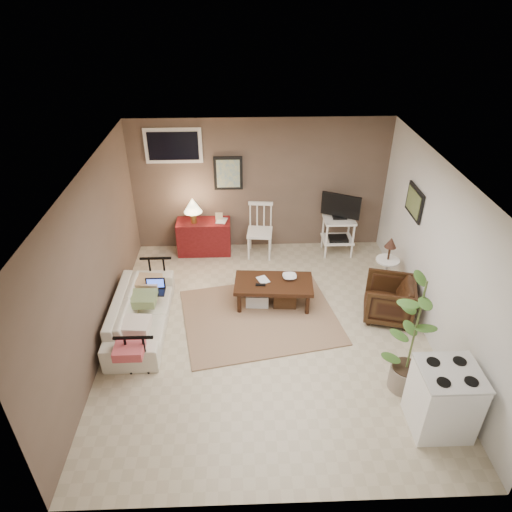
{
  "coord_description": "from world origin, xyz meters",
  "views": [
    {
      "loc": [
        -0.34,
        -4.99,
        4.39
      ],
      "look_at": [
        -0.15,
        0.35,
        1.07
      ],
      "focal_mm": 32.0,
      "sensor_mm": 36.0,
      "label": 1
    }
  ],
  "objects_px": {
    "potted_plant": "(414,334)",
    "sofa": "(140,307)",
    "spindle_chair": "(260,232)",
    "red_console": "(203,234)",
    "tv_stand": "(339,223)",
    "stove": "(443,399)",
    "coffee_table": "(273,291)",
    "armchair": "(389,298)",
    "side_table": "(388,258)"
  },
  "relations": [
    {
      "from": "potted_plant",
      "to": "sofa",
      "type": "bearing_deg",
      "value": 159.88
    },
    {
      "from": "spindle_chair",
      "to": "potted_plant",
      "type": "distance_m",
      "value": 3.65
    },
    {
      "from": "red_console",
      "to": "potted_plant",
      "type": "relative_size",
      "value": 0.67
    },
    {
      "from": "tv_stand",
      "to": "stove",
      "type": "relative_size",
      "value": 1.36
    },
    {
      "from": "coffee_table",
      "to": "red_console",
      "type": "xyz_separation_m",
      "value": [
        -1.16,
        1.62,
        0.13
      ]
    },
    {
      "from": "red_console",
      "to": "coffee_table",
      "type": "bearing_deg",
      "value": -54.35
    },
    {
      "from": "spindle_chair",
      "to": "potted_plant",
      "type": "xyz_separation_m",
      "value": [
        1.64,
        -3.24,
        0.42
      ]
    },
    {
      "from": "coffee_table",
      "to": "stove",
      "type": "distance_m",
      "value": 2.87
    },
    {
      "from": "sofa",
      "to": "spindle_chair",
      "type": "xyz_separation_m",
      "value": [
        1.79,
        1.98,
        0.09
      ]
    },
    {
      "from": "armchair",
      "to": "stove",
      "type": "relative_size",
      "value": 0.82
    },
    {
      "from": "coffee_table",
      "to": "sofa",
      "type": "distance_m",
      "value": 1.98
    },
    {
      "from": "coffee_table",
      "to": "spindle_chair",
      "type": "distance_m",
      "value": 1.53
    },
    {
      "from": "red_console",
      "to": "tv_stand",
      "type": "bearing_deg",
      "value": -2.56
    },
    {
      "from": "tv_stand",
      "to": "stove",
      "type": "xyz_separation_m",
      "value": [
        0.44,
        -3.8,
        -0.19
      ]
    },
    {
      "from": "side_table",
      "to": "stove",
      "type": "height_order",
      "value": "side_table"
    },
    {
      "from": "red_console",
      "to": "potted_plant",
      "type": "distance_m",
      "value": 4.3
    },
    {
      "from": "potted_plant",
      "to": "armchair",
      "type": "bearing_deg",
      "value": 82.55
    },
    {
      "from": "armchair",
      "to": "side_table",
      "type": "bearing_deg",
      "value": -176.14
    },
    {
      "from": "tv_stand",
      "to": "armchair",
      "type": "xyz_separation_m",
      "value": [
        0.4,
        -1.86,
        -0.27
      ]
    },
    {
      "from": "sofa",
      "to": "potted_plant",
      "type": "xyz_separation_m",
      "value": [
        3.43,
        -1.26,
        0.5
      ]
    },
    {
      "from": "coffee_table",
      "to": "potted_plant",
      "type": "height_order",
      "value": "potted_plant"
    },
    {
      "from": "potted_plant",
      "to": "coffee_table",
      "type": "bearing_deg",
      "value": 131.08
    },
    {
      "from": "sofa",
      "to": "side_table",
      "type": "xyz_separation_m",
      "value": [
        3.74,
        0.78,
        0.24
      ]
    },
    {
      "from": "side_table",
      "to": "armchair",
      "type": "xyz_separation_m",
      "value": [
        -0.14,
        -0.66,
        -0.26
      ]
    },
    {
      "from": "tv_stand",
      "to": "side_table",
      "type": "relative_size",
      "value": 1.19
    },
    {
      "from": "spindle_chair",
      "to": "armchair",
      "type": "distance_m",
      "value": 2.61
    },
    {
      "from": "stove",
      "to": "sofa",
      "type": "bearing_deg",
      "value": 153.39
    },
    {
      "from": "coffee_table",
      "to": "tv_stand",
      "type": "relative_size",
      "value": 1.05
    },
    {
      "from": "red_console",
      "to": "stove",
      "type": "xyz_separation_m",
      "value": [
        2.87,
        -3.91,
        0.04
      ]
    },
    {
      "from": "spindle_chair",
      "to": "armchair",
      "type": "relative_size",
      "value": 1.39
    },
    {
      "from": "coffee_table",
      "to": "potted_plant",
      "type": "bearing_deg",
      "value": -48.92
    },
    {
      "from": "red_console",
      "to": "potted_plant",
      "type": "height_order",
      "value": "potted_plant"
    },
    {
      "from": "sofa",
      "to": "tv_stand",
      "type": "distance_m",
      "value": 3.77
    },
    {
      "from": "red_console",
      "to": "side_table",
      "type": "height_order",
      "value": "red_console"
    },
    {
      "from": "spindle_chair",
      "to": "armchair",
      "type": "xyz_separation_m",
      "value": [
        1.82,
        -1.86,
        -0.11
      ]
    },
    {
      "from": "side_table",
      "to": "potted_plant",
      "type": "xyz_separation_m",
      "value": [
        -0.32,
        -2.04,
        0.26
      ]
    },
    {
      "from": "sofa",
      "to": "side_table",
      "type": "relative_size",
      "value": 1.91
    },
    {
      "from": "sofa",
      "to": "potted_plant",
      "type": "height_order",
      "value": "potted_plant"
    },
    {
      "from": "coffee_table",
      "to": "stove",
      "type": "relative_size",
      "value": 1.44
    },
    {
      "from": "tv_stand",
      "to": "armchair",
      "type": "bearing_deg",
      "value": -77.72
    },
    {
      "from": "coffee_table",
      "to": "armchair",
      "type": "height_order",
      "value": "armchair"
    },
    {
      "from": "armchair",
      "to": "tv_stand",
      "type": "bearing_deg",
      "value": -152.22
    },
    {
      "from": "sofa",
      "to": "tv_stand",
      "type": "relative_size",
      "value": 1.61
    },
    {
      "from": "sofa",
      "to": "stove",
      "type": "bearing_deg",
      "value": -116.61
    },
    {
      "from": "coffee_table",
      "to": "side_table",
      "type": "relative_size",
      "value": 1.25
    },
    {
      "from": "spindle_chair",
      "to": "armchair",
      "type": "bearing_deg",
      "value": -45.73
    },
    {
      "from": "side_table",
      "to": "armchair",
      "type": "distance_m",
      "value": 0.73
    },
    {
      "from": "coffee_table",
      "to": "sofa",
      "type": "bearing_deg",
      "value": -166.28
    },
    {
      "from": "armchair",
      "to": "potted_plant",
      "type": "relative_size",
      "value": 0.43
    },
    {
      "from": "spindle_chair",
      "to": "sofa",
      "type": "bearing_deg",
      "value": -132.05
    }
  ]
}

